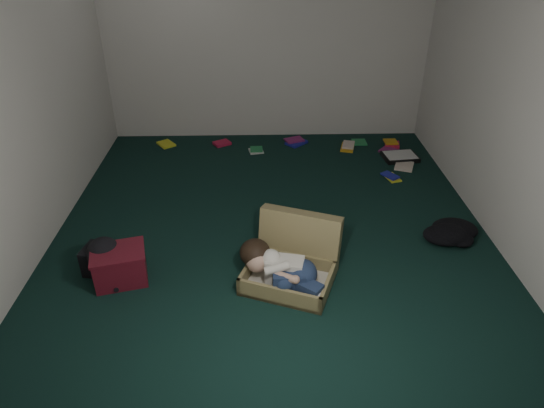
{
  "coord_description": "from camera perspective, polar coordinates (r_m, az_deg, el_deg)",
  "views": [
    {
      "loc": [
        -0.1,
        -3.82,
        2.55
      ],
      "look_at": [
        0.0,
        -0.15,
        0.35
      ],
      "focal_mm": 32.0,
      "sensor_mm": 36.0,
      "label": 1
    }
  ],
  "objects": [
    {
      "name": "wall_left",
      "position": [
        4.45,
        -27.32,
        11.2
      ],
      "size": [
        0.0,
        4.5,
        4.5
      ],
      "primitive_type": "plane",
      "rotation": [
        1.57,
        0.0,
        1.57
      ],
      "color": "silver",
      "rests_on": "ground"
    },
    {
      "name": "maroon_bin",
      "position": [
        4.08,
        -17.46,
        -6.92
      ],
      "size": [
        0.48,
        0.42,
        0.29
      ],
      "rotation": [
        0.0,
        0.0,
        0.24
      ],
      "color": "maroon",
      "rests_on": "floor"
    },
    {
      "name": "floor",
      "position": [
        4.6,
        -0.05,
        -2.78
      ],
      "size": [
        4.5,
        4.5,
        0.0
      ],
      "primitive_type": "plane",
      "color": "black",
      "rests_on": "ground"
    },
    {
      "name": "book_scatter",
      "position": [
        6.13,
        5.77,
        6.27
      ],
      "size": [
        3.14,
        1.25,
        0.02
      ],
      "color": "yellow",
      "rests_on": "floor"
    },
    {
      "name": "wall_back",
      "position": [
        6.2,
        -0.64,
        19.28
      ],
      "size": [
        4.5,
        0.0,
        4.5
      ],
      "primitive_type": "plane",
      "rotation": [
        1.57,
        0.0,
        0.0
      ],
      "color": "silver",
      "rests_on": "ground"
    },
    {
      "name": "backpack",
      "position": [
        4.22,
        -19.03,
        -6.15
      ],
      "size": [
        0.48,
        0.41,
        0.25
      ],
      "primitive_type": null,
      "rotation": [
        0.0,
        0.0,
        -0.19
      ],
      "color": "black",
      "rests_on": "floor"
    },
    {
      "name": "paper_tray",
      "position": [
        6.1,
        14.83,
        5.4
      ],
      "size": [
        0.43,
        0.35,
        0.06
      ],
      "rotation": [
        0.0,
        0.0,
        0.12
      ],
      "color": "black",
      "rests_on": "floor"
    },
    {
      "name": "clothing_pile",
      "position": [
        4.7,
        21.24,
        -3.28
      ],
      "size": [
        0.56,
        0.5,
        0.15
      ],
      "primitive_type": null,
      "rotation": [
        0.0,
        0.0,
        0.28
      ],
      "color": "black",
      "rests_on": "floor"
    },
    {
      "name": "person",
      "position": [
        3.8,
        1.05,
        -7.54
      ],
      "size": [
        0.66,
        0.53,
        0.31
      ],
      "rotation": [
        0.0,
        0.0,
        -0.36
      ],
      "color": "silver",
      "rests_on": "suitcase"
    },
    {
      "name": "wall_front",
      "position": [
        2.01,
        1.63,
        -7.55
      ],
      "size": [
        4.5,
        0.0,
        4.5
      ],
      "primitive_type": "plane",
      "rotation": [
        -1.57,
        0.0,
        0.0
      ],
      "color": "silver",
      "rests_on": "ground"
    },
    {
      "name": "suitcase",
      "position": [
        3.94,
        2.48,
        -6.7
      ],
      "size": [
        0.87,
        0.86,
        0.5
      ],
      "rotation": [
        0.0,
        0.0,
        -0.36
      ],
      "color": "olive",
      "rests_on": "floor"
    },
    {
      "name": "wall_right",
      "position": [
        4.54,
        26.67,
        11.69
      ],
      "size": [
        0.0,
        4.5,
        4.5
      ],
      "primitive_type": "plane",
      "rotation": [
        1.57,
        0.0,
        -1.57
      ],
      "color": "silver",
      "rests_on": "ground"
    }
  ]
}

